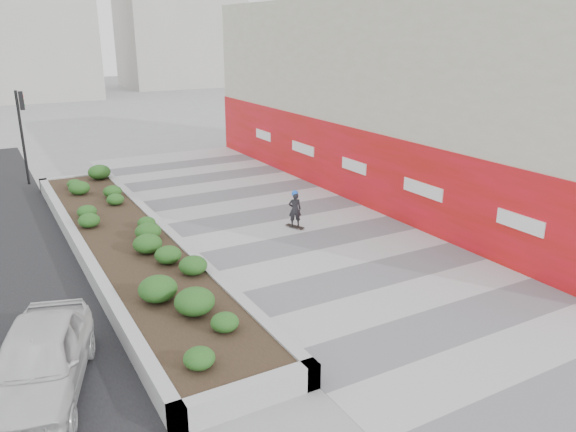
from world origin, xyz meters
name	(u,v)px	position (x,y,z in m)	size (l,w,h in m)	color
ground	(409,302)	(0.00, 0.00, 0.00)	(160.00, 160.00, 0.00)	gray
walkway	(343,262)	(0.00, 3.00, 0.01)	(8.00, 36.00, 0.01)	#A8A8AD
building	(401,97)	(6.98, 8.98, 3.98)	(6.04, 24.08, 8.00)	#BAB69F
planter	(126,240)	(-5.50, 7.00, 0.42)	(3.00, 18.00, 0.90)	#9E9EA0
traffic_signal_near	(22,123)	(-7.23, 17.50, 2.76)	(0.33, 0.28, 4.20)	black
manhole_cover	(356,259)	(0.50, 3.00, 0.00)	(0.44, 0.44, 0.01)	#595654
skateboarder	(295,209)	(0.27, 6.38, 0.71)	(0.53, 0.74, 1.39)	beige
car_white	(38,362)	(-8.75, 0.51, 0.70)	(1.66, 4.13, 1.41)	silver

